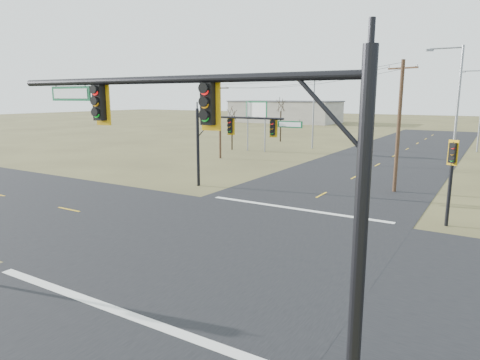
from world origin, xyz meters
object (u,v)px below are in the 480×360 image
pedestal_signal_ne (452,164)px  streetlight_a (455,102)px  mast_arm_near (225,144)px  streetlight_c (315,107)px  highway_sign (256,116)px  bare_tree_b (281,104)px  utility_pole_far (220,119)px  mast_arm_far (234,132)px  streetlight_b (480,106)px  utility_pole_near (399,125)px  bare_tree_a (232,114)px

pedestal_signal_ne → streetlight_a: (-1.80, 19.14, 3.02)m
mast_arm_near → streetlight_c: (-15.58, 45.59, -0.26)m
highway_sign → bare_tree_b: 12.93m
mast_arm_near → pedestal_signal_ne: 16.56m
mast_arm_near → utility_pole_far: 37.79m
mast_arm_far → streetlight_b: 37.95m
mast_arm_far → bare_tree_b: bearing=89.2°
pedestal_signal_ne → utility_pole_near: bearing=143.4°
pedestal_signal_ne → bare_tree_a: bare_tree_a is taller
highway_sign → bare_tree_a: highway_sign is taller
pedestal_signal_ne → bare_tree_b: (-27.37, 35.58, 2.33)m
mast_arm_far → pedestal_signal_ne: bearing=-27.9°
pedestal_signal_ne → streetlight_b: streetlight_b is taller
highway_sign → streetlight_b: 27.89m
streetlight_b → mast_arm_near: bearing=-77.7°
mast_arm_near → streetlight_a: streetlight_a is taller
bare_tree_a → utility_pole_far: bearing=-67.2°
utility_pole_far → streetlight_a: (23.27, 3.83, 2.00)m
mast_arm_far → streetlight_c: (-4.76, 27.97, 1.12)m
highway_sign → bare_tree_b: bare_tree_b is taller
mast_arm_far → streetlight_b: streetlight_b is taller
mast_arm_near → streetlight_a: size_ratio=1.01×
bare_tree_a → bare_tree_b: 12.96m
streetlight_a → streetlight_b: (1.27, 17.73, -0.66)m
bare_tree_b → streetlight_c: bearing=-36.8°
streetlight_c → bare_tree_a: size_ratio=1.64×
pedestal_signal_ne → utility_pole_far: bearing=172.2°
streetlight_a → streetlight_b: size_ratio=1.11×
mast_arm_far → mast_arm_near: bearing=-79.7°
utility_pole_far → bare_tree_a: (-3.09, 7.37, 0.30)m
utility_pole_far → highway_sign: (0.38, 7.69, 0.03)m
streetlight_a → mast_arm_far: bearing=-150.1°
pedestal_signal_ne → mast_arm_far: bearing=-162.9°
streetlight_a → streetlight_c: streetlight_a is taller
utility_pole_far → streetlight_a: size_ratio=0.74×
pedestal_signal_ne → streetlight_b: 36.95m
pedestal_signal_ne → bare_tree_a: bearing=164.8°
mast_arm_far → bare_tree_b: (-12.68, 33.89, 1.35)m
mast_arm_far → bare_tree_b: size_ratio=1.23×
pedestal_signal_ne → bare_tree_b: bearing=151.2°
streetlight_a → pedestal_signal_ne: bearing=-108.3°
utility_pole_far → streetlight_b: (24.54, 21.56, 1.33)m
streetlight_b → bare_tree_a: bearing=-136.9°
utility_pole_far → streetlight_c: bearing=68.6°
streetlight_b → bare_tree_b: 26.87m
mast_arm_far → highway_sign: size_ratio=1.39×
mast_arm_far → utility_pole_far: size_ratio=1.04×
mast_arm_far → bare_tree_a: bearing=101.4°
mast_arm_near → bare_tree_b: size_ratio=1.61×
utility_pole_near → bare_tree_b: 36.39m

